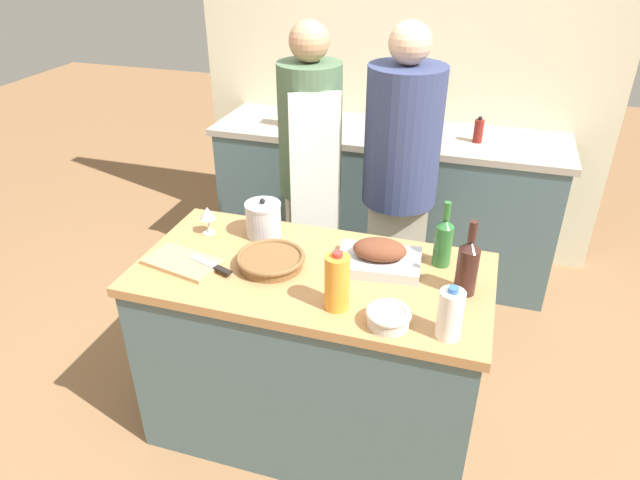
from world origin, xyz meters
TOP-DOWN VIEW (x-y plane):
  - ground_plane at (0.00, 0.00)m, footprint 12.00×12.00m
  - kitchen_island at (0.00, 0.00)m, footprint 1.41×0.71m
  - back_counter at (0.00, 1.52)m, footprint 2.17×0.60m
  - back_wall at (0.00, 1.87)m, footprint 2.67×0.10m
  - roasting_pan at (0.25, 0.10)m, footprint 0.35×0.26m
  - wicker_basket at (-0.17, -0.02)m, footprint 0.28×0.28m
  - cutting_board at (-0.51, -0.11)m, footprint 0.33×0.23m
  - stock_pot at (-0.29, 0.21)m, footprint 0.16×0.16m
  - mixing_bowl at (0.36, -0.25)m, footprint 0.16×0.16m
  - juice_jug at (0.16, -0.21)m, footprint 0.09×0.09m
  - milk_jug at (0.56, -0.25)m, footprint 0.08×0.08m
  - wine_bottle_green at (0.59, 0.02)m, footprint 0.08×0.08m
  - wine_bottle_dark at (0.48, 0.20)m, footprint 0.07×0.07m
  - wine_glass_left at (-0.53, 0.15)m, footprint 0.07×0.07m
  - knife_chef at (-0.38, -0.12)m, footprint 0.21×0.10m
  - stand_mixer at (-0.49, 1.41)m, footprint 0.18×0.14m
  - condiment_bottle_tall at (0.53, 1.49)m, footprint 0.05×0.05m
  - condiment_bottle_short at (0.25, 1.65)m, footprint 0.07×0.07m
  - person_cook_aproned at (-0.27, 0.81)m, footprint 0.35×0.36m
  - person_cook_guest at (0.20, 0.83)m, footprint 0.37×0.37m

SIDE VIEW (x-z plane):
  - ground_plane at x=0.00m, z-range 0.00..0.00m
  - kitchen_island at x=0.00m, z-range 0.00..0.86m
  - back_counter at x=0.00m, z-range 0.00..0.93m
  - cutting_board at x=-0.51m, z-range 0.86..0.88m
  - knife_chef at x=-0.38m, z-range 0.88..0.89m
  - wicker_basket at x=-0.17m, z-range 0.86..0.92m
  - mixing_bowl at x=0.36m, z-range 0.86..0.93m
  - roasting_pan at x=0.25m, z-range 0.85..0.97m
  - person_cook_guest at x=0.20m, z-range 0.09..1.78m
  - person_cook_aproned at x=-0.27m, z-range 0.10..1.77m
  - stock_pot at x=-0.29m, z-range 0.85..1.03m
  - milk_jug at x=0.56m, z-range 0.85..1.05m
  - wine_glass_left at x=-0.53m, z-range 0.89..1.02m
  - juice_jug at x=0.16m, z-range 0.85..1.08m
  - wine_bottle_dark at x=0.48m, z-range 0.83..1.11m
  - wine_bottle_green at x=0.59m, z-range 0.83..1.13m
  - condiment_bottle_short at x=0.25m, z-range 0.92..1.08m
  - condiment_bottle_tall at x=0.53m, z-range 0.92..1.08m
  - stand_mixer at x=-0.49m, z-range 0.90..1.23m
  - back_wall at x=0.00m, z-range 0.00..2.55m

